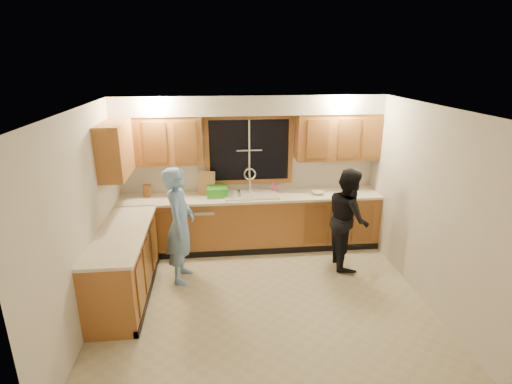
% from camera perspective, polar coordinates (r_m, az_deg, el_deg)
% --- Properties ---
extents(floor, '(4.20, 4.20, 0.00)m').
position_cam_1_polar(floor, '(5.44, 0.98, -15.25)').
color(floor, '#BAB08F').
rests_on(floor, ground).
extents(ceiling, '(4.20, 4.20, 0.00)m').
position_cam_1_polar(ceiling, '(4.55, 1.15, 11.92)').
color(ceiling, silver).
extents(wall_back, '(4.20, 0.00, 4.20)m').
position_cam_1_polar(wall_back, '(6.65, -0.97, 3.06)').
color(wall_back, silver).
rests_on(wall_back, ground).
extents(wall_left, '(0.00, 3.80, 3.80)m').
position_cam_1_polar(wall_left, '(5.06, -23.32, -3.58)').
color(wall_left, silver).
rests_on(wall_left, ground).
extents(wall_right, '(0.00, 3.80, 3.80)m').
position_cam_1_polar(wall_right, '(5.51, 23.29, -1.82)').
color(wall_right, silver).
rests_on(wall_right, ground).
extents(base_cabinets_back, '(4.20, 0.60, 0.88)m').
position_cam_1_polar(base_cabinets_back, '(6.63, -0.69, -4.39)').
color(base_cabinets_back, '#AB6931').
rests_on(base_cabinets_back, ground).
extents(base_cabinets_left, '(0.60, 1.90, 0.88)m').
position_cam_1_polar(base_cabinets_left, '(5.62, -18.30, -9.88)').
color(base_cabinets_left, '#AB6931').
rests_on(base_cabinets_left, ground).
extents(countertop_back, '(4.20, 0.63, 0.04)m').
position_cam_1_polar(countertop_back, '(6.45, -0.70, -0.68)').
color(countertop_back, white).
rests_on(countertop_back, base_cabinets_back).
extents(countertop_left, '(0.63, 1.90, 0.04)m').
position_cam_1_polar(countertop_left, '(5.42, -18.63, -5.58)').
color(countertop_left, white).
rests_on(countertop_left, base_cabinets_left).
extents(upper_cabinets_left, '(1.35, 0.33, 0.75)m').
position_cam_1_polar(upper_cabinets_left, '(6.39, -13.79, 7.19)').
color(upper_cabinets_left, '#AB6931').
rests_on(upper_cabinets_left, wall_back).
extents(upper_cabinets_right, '(1.35, 0.33, 0.75)m').
position_cam_1_polar(upper_cabinets_right, '(6.64, 11.60, 7.76)').
color(upper_cabinets_right, '#AB6931').
rests_on(upper_cabinets_right, wall_back).
extents(upper_cabinets_return, '(0.33, 0.90, 0.75)m').
position_cam_1_polar(upper_cabinets_return, '(5.89, -19.47, 5.73)').
color(upper_cabinets_return, '#AB6931').
rests_on(upper_cabinets_return, wall_left).
extents(soffit, '(4.20, 0.35, 0.30)m').
position_cam_1_polar(soffit, '(6.27, -0.87, 12.36)').
color(soffit, white).
rests_on(soffit, wall_back).
extents(window_frame, '(1.44, 0.03, 1.14)m').
position_cam_1_polar(window_frame, '(6.56, -0.98, 5.99)').
color(window_frame, black).
rests_on(window_frame, wall_back).
extents(sink, '(0.86, 0.52, 0.57)m').
position_cam_1_polar(sink, '(6.48, -0.71, -0.92)').
color(sink, silver).
rests_on(sink, countertop_back).
extents(dishwasher, '(0.60, 0.56, 0.82)m').
position_cam_1_polar(dishwasher, '(6.62, -8.06, -4.92)').
color(dishwasher, white).
rests_on(dishwasher, floor).
extents(stove, '(0.58, 0.75, 0.90)m').
position_cam_1_polar(stove, '(5.13, -19.58, -12.77)').
color(stove, white).
rests_on(stove, floor).
extents(man, '(0.46, 0.64, 1.66)m').
position_cam_1_polar(man, '(5.64, -10.83, -4.68)').
color(man, '#6F9CD2').
rests_on(man, floor).
extents(woman, '(0.62, 0.77, 1.52)m').
position_cam_1_polar(woman, '(6.12, 13.02, -3.67)').
color(woman, black).
rests_on(woman, floor).
extents(knife_block, '(0.11, 0.10, 0.20)m').
position_cam_1_polar(knife_block, '(6.60, -15.30, 0.17)').
color(knife_block, brown).
rests_on(knife_block, countertop_back).
extents(cutting_board, '(0.29, 0.16, 0.37)m').
position_cam_1_polar(cutting_board, '(6.54, -7.09, 1.34)').
color(cutting_board, tan).
rests_on(cutting_board, countertop_back).
extents(dish_crate, '(0.34, 0.32, 0.15)m').
position_cam_1_polar(dish_crate, '(6.43, -5.57, 0.06)').
color(dish_crate, green).
rests_on(dish_crate, countertop_back).
extents(soap_bottle, '(0.09, 0.09, 0.18)m').
position_cam_1_polar(soap_bottle, '(6.62, 2.71, 0.81)').
color(soap_bottle, '#E85899').
rests_on(soap_bottle, countertop_back).
extents(bowl, '(0.21, 0.21, 0.05)m').
position_cam_1_polar(bowl, '(6.59, 8.85, -0.10)').
color(bowl, silver).
rests_on(bowl, countertop_back).
extents(can_left, '(0.08, 0.08, 0.13)m').
position_cam_1_polar(can_left, '(6.35, -4.36, -0.25)').
color(can_left, '#BCAC91').
rests_on(can_left, countertop_back).
extents(can_right, '(0.08, 0.08, 0.12)m').
position_cam_1_polar(can_right, '(6.31, -2.43, -0.36)').
color(can_right, '#BCAC91').
rests_on(can_right, countertop_back).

